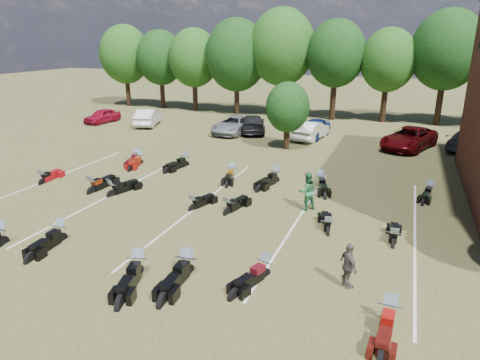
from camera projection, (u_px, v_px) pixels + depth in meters
The scene contains 35 objects.
ground at pixel (233, 240), 17.61m from camera, with size 160.00×160.00×0.00m, color brown.
car_0 at pixel (102, 116), 41.47m from camera, with size 1.58×3.92×1.34m, color maroon.
car_1 at pixel (148, 117), 40.21m from camera, with size 1.69×4.84×1.60m, color silver.
car_2 at pixel (233, 125), 36.89m from camera, with size 2.45×5.32×1.48m, color gray.
car_3 at pixel (253, 124), 37.32m from camera, with size 2.11×5.20×1.51m, color black.
car_4 at pixel (314, 128), 35.39m from camera, with size 1.80×4.47×1.52m, color navy.
car_5 at pixel (311, 130), 34.66m from camera, with size 1.59×4.55×1.50m, color #B3B3AE.
car_6 at pixel (409, 138), 31.76m from camera, with size 2.64×5.72×1.59m, color #500408.
car_7 at pixel (468, 140), 31.45m from camera, with size 2.03×4.98×1.45m, color #3A3A40.
person_green at pixel (307, 191), 20.42m from camera, with size 0.91×0.71×1.88m, color #296F42.
person_grey at pixel (348, 266), 14.02m from camera, with size 0.93×0.39×1.60m, color #544D48.
motorcycle_0 at pixel (2, 245), 17.20m from camera, with size 0.78×2.44×1.36m, color black, non-canonical shape.
motorcycle_1 at pixel (61, 241), 17.51m from camera, with size 0.76×2.37×1.32m, color black, non-canonical shape.
motorcycle_2 at pixel (139, 275), 14.97m from camera, with size 0.79×2.49×1.39m, color black, non-canonical shape.
motorcycle_3 at pixel (186, 275), 15.00m from camera, with size 0.79×2.47×1.38m, color black, non-canonical shape.
motorcycle_4 at pixel (188, 274), 15.07m from camera, with size 0.76×2.37×1.32m, color black, non-canonical shape.
motorcycle_5 at pixel (263, 277), 14.88m from camera, with size 0.71×2.23×1.24m, color black, non-canonical shape.
motorcycle_6 at pixel (388, 324), 12.42m from camera, with size 0.76×2.38×1.33m, color #3E0C08, non-canonical shape.
motorcycle_7 at pixel (43, 184), 24.34m from camera, with size 0.69×2.15×1.20m, color maroon, non-canonical shape.
motorcycle_8 at pixel (92, 193), 22.93m from camera, with size 0.80×2.50×1.39m, color black, non-canonical shape.
motorcycle_9 at pixel (113, 196), 22.49m from camera, with size 0.75×2.35×1.31m, color black, non-canonical shape.
motorcycle_10 at pixel (228, 214), 20.21m from camera, with size 0.70×2.20×1.23m, color black, non-canonical shape.
motorcycle_11 at pixel (193, 210), 20.67m from camera, with size 0.65×2.04×1.14m, color black, non-canonical shape.
motorcycle_12 at pixel (327, 233), 18.18m from camera, with size 0.66×2.07×1.15m, color black, non-canonical shape.
motorcycle_13 at pixel (393, 246), 17.10m from camera, with size 0.65×2.05×1.14m, color black, non-canonical shape.
motorcycle_14 at pixel (137, 161), 28.73m from camera, with size 0.70×2.21×1.23m, color #470A10, non-canonical shape.
motorcycle_15 at pixel (140, 164), 28.16m from camera, with size 0.70×2.18×1.22m, color maroon, non-canonical shape.
motorcycle_16 at pixel (185, 166), 27.65m from camera, with size 0.76×2.40×1.34m, color black, non-canonical shape.
motorcycle_17 at pixel (232, 178), 25.38m from camera, with size 0.72×2.25×1.26m, color black, non-canonical shape.
motorcycle_18 at pixel (275, 182), 24.56m from camera, with size 0.78×2.46×1.37m, color black, non-canonical shape.
motorcycle_19 at pixel (321, 187), 23.79m from camera, with size 0.75×2.37×1.32m, color black, non-canonical shape.
motorcycle_20 at pixel (429, 196), 22.50m from camera, with size 0.67×2.09×1.17m, color black, non-canonical shape.
tree_line at pixel (335, 55), 41.57m from camera, with size 56.00×6.00×9.79m.
young_tree_midfield at pixel (288, 107), 31.01m from camera, with size 3.20×3.20×4.70m.
parking_lines at pixel (200, 205), 21.29m from camera, with size 20.10×14.00×0.01m.
Camera 1 is at (6.04, -14.72, 7.93)m, focal length 32.00 mm.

